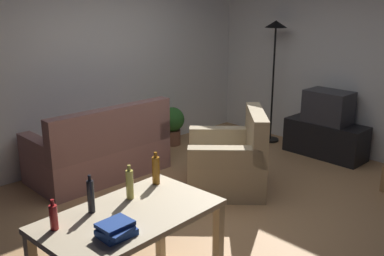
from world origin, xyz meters
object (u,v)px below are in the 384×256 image
at_px(tv, 328,107).
at_px(armchair, 230,162).
at_px(book_stack, 116,230).
at_px(couch, 101,152).
at_px(bottle_amber, 156,170).
at_px(tv_stand, 325,139).
at_px(bottle_dark, 91,196).
at_px(potted_plant, 172,123).
at_px(torchiere_lamp, 275,48).
at_px(desk, 130,228).
at_px(bottle_squat, 130,184).
at_px(bottle_red, 54,217).

height_order(tv, armchair, same).
height_order(tv, book_stack, tv).
xyz_separation_m(couch, bottle_amber, (-0.77, -2.00, 0.56)).
height_order(tv_stand, bottle_dark, bottle_dark).
height_order(couch, potted_plant, couch).
bearing_deg(torchiere_lamp, tv, -89.78).
relative_size(couch, book_stack, 6.93).
bearing_deg(armchair, desk, -20.88).
relative_size(tv, bottle_squat, 2.37).
height_order(tv, potted_plant, tv).
xyz_separation_m(tv, desk, (-3.86, -0.73, -0.05)).
distance_m(desk, book_stack, 0.34).
height_order(couch, torchiere_lamp, torchiere_lamp).
height_order(armchair, bottle_dark, bottle_dark).
bearing_deg(bottle_squat, desk, -127.51).
relative_size(tv_stand, torchiere_lamp, 0.61).
bearing_deg(bottle_red, armchair, 16.91).
xyz_separation_m(tv, bottle_red, (-4.32, -0.58, 0.15)).
relative_size(desk, armchair, 1.01).
bearing_deg(desk, armchair, 20.49).
distance_m(tv, armchair, 1.83).
relative_size(tv, book_stack, 2.56).
height_order(torchiere_lamp, bottle_amber, torchiere_lamp).
distance_m(potted_plant, armchair, 1.74).
height_order(desk, bottle_amber, bottle_amber).
distance_m(couch, tv, 3.09).
xyz_separation_m(couch, torchiere_lamp, (2.65, -0.60, 1.10)).
height_order(torchiere_lamp, potted_plant, torchiere_lamp).
xyz_separation_m(potted_plant, bottle_squat, (-2.51, -2.39, 0.54)).
xyz_separation_m(armchair, bottle_amber, (-1.64, -0.67, 0.55)).
bearing_deg(bottle_dark, bottle_red, -172.26).
xyz_separation_m(couch, bottle_squat, (-1.07, -2.08, 0.56)).
bearing_deg(couch, bottle_amber, 69.05).
height_order(tv_stand, tv, tv).
height_order(couch, book_stack, couch).
bearing_deg(bottle_amber, couch, 69.05).
relative_size(bottle_dark, book_stack, 1.13).
bearing_deg(bottle_red, desk, -17.72).
xyz_separation_m(tv_stand, book_stack, (-4.09, -0.91, 0.56)).
xyz_separation_m(bottle_dark, bottle_squat, (0.31, -0.01, -0.01)).
xyz_separation_m(torchiere_lamp, desk, (-3.85, -1.65, -0.76)).
height_order(tv_stand, bottle_red, bottle_red).
bearing_deg(bottle_red, bottle_dark, 7.74).
distance_m(desk, bottle_amber, 0.55).
distance_m(couch, tv_stand, 3.06).
relative_size(tv_stand, potted_plant, 1.93).
bearing_deg(tv, bottle_dark, 97.62).
xyz_separation_m(armchair, book_stack, (-2.31, -1.11, 0.48)).
height_order(tv, desk, tv).
height_order(armchair, bottle_squat, bottle_squat).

